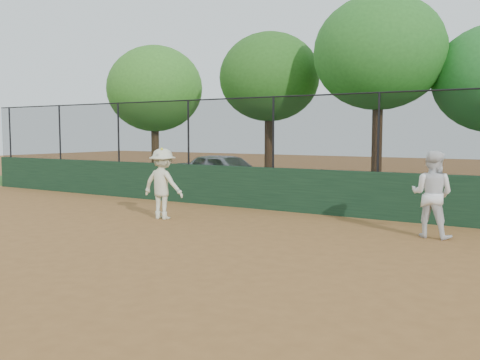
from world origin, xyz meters
The scene contains 10 objects.
ground centered at (0.00, 0.00, 0.00)m, with size 80.00×80.00×0.00m, color #945F2F.
back_wall centered at (0.00, 6.00, 0.60)m, with size 26.00×0.20×1.20m, color #193821.
grass_strip centered at (0.00, 12.00, 0.00)m, with size 36.00×12.00×0.01m, color #264C17.
parked_car centered at (-4.11, 9.01, 0.72)m, with size 1.71×4.25×1.45m, color #A8AEB2.
player_second centered at (4.21, 4.29, 0.91)m, with size 0.88×0.69×1.82m, color white.
player_main centered at (-2.11, 3.14, 0.89)m, with size 1.19×0.80×1.82m.
fence_assembly centered at (-0.03, 6.00, 2.24)m, with size 26.00×0.06×2.00m.
tree_0 centered at (-9.72, 11.52, 4.17)m, with size 4.51×4.10×6.13m.
tree_1 centered at (-3.88, 11.78, 4.39)m, with size 4.12×3.74×6.19m.
tree_2 centered at (0.79, 11.18, 4.92)m, with size 4.58×4.16×6.92m.
Camera 1 is at (6.74, -7.19, 2.19)m, focal length 40.00 mm.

